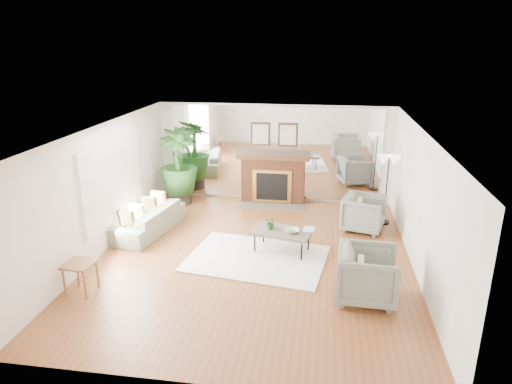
% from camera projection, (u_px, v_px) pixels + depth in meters
% --- Properties ---
extents(ground, '(7.00, 7.00, 0.00)m').
position_uv_depth(ground, '(254.00, 257.00, 8.88)').
color(ground, brown).
rests_on(ground, ground).
extents(wall_left, '(0.02, 7.00, 2.50)m').
position_uv_depth(wall_left, '(102.00, 190.00, 8.91)').
color(wall_left, white).
rests_on(wall_left, ground).
extents(wall_right, '(0.02, 7.00, 2.50)m').
position_uv_depth(wall_right, '(420.00, 205.00, 8.06)').
color(wall_right, white).
rests_on(wall_right, ground).
extents(wall_back, '(6.00, 0.02, 2.50)m').
position_uv_depth(wall_back, '(274.00, 153.00, 11.76)').
color(wall_back, white).
rests_on(wall_back, ground).
extents(mirror_panel, '(5.40, 0.04, 2.40)m').
position_uv_depth(mirror_panel, '(274.00, 153.00, 11.74)').
color(mirror_panel, silver).
rests_on(mirror_panel, wall_back).
extents(window_panel, '(0.04, 2.40, 1.50)m').
position_uv_depth(window_panel, '(112.00, 179.00, 9.24)').
color(window_panel, '#B2E09E').
rests_on(window_panel, wall_left).
extents(fireplace, '(1.85, 0.83, 2.05)m').
position_uv_depth(fireplace, '(273.00, 178.00, 11.73)').
color(fireplace, brown).
rests_on(fireplace, ground).
extents(area_rug, '(2.82, 2.20, 0.03)m').
position_uv_depth(area_rug, '(257.00, 258.00, 8.82)').
color(area_rug, white).
rests_on(area_rug, ground).
extents(coffee_table, '(1.28, 0.92, 0.46)m').
position_uv_depth(coffee_table, '(282.00, 232.00, 9.00)').
color(coffee_table, '#64594F').
rests_on(coffee_table, ground).
extents(sofa, '(1.11, 2.08, 0.58)m').
position_uv_depth(sofa, '(149.00, 220.00, 9.97)').
color(sofa, gray).
rests_on(sofa, ground).
extents(armchair_back, '(1.07, 1.05, 0.79)m').
position_uv_depth(armchair_back, '(364.00, 213.00, 10.05)').
color(armchair_back, gray).
rests_on(armchair_back, ground).
extents(armchair_front, '(1.01, 0.99, 0.88)m').
position_uv_depth(armchair_front, '(367.00, 275.00, 7.33)').
color(armchair_front, gray).
rests_on(armchair_front, ground).
extents(side_table, '(0.51, 0.51, 0.54)m').
position_uv_depth(side_table, '(80.00, 268.00, 7.53)').
color(side_table, olive).
rests_on(side_table, ground).
extents(potted_ficus, '(1.21, 1.21, 1.96)m').
position_uv_depth(potted_ficus, '(179.00, 164.00, 11.49)').
color(potted_ficus, black).
rests_on(potted_ficus, ground).
extents(floor_lamp, '(0.52, 0.29, 1.61)m').
position_uv_depth(floor_lamp, '(389.00, 166.00, 10.12)').
color(floor_lamp, black).
rests_on(floor_lamp, ground).
extents(tabletop_plant, '(0.29, 0.27, 0.27)m').
position_uv_depth(tabletop_plant, '(271.00, 223.00, 9.00)').
color(tabletop_plant, '#265820').
rests_on(tabletop_plant, coffee_table).
extents(fruit_bowl, '(0.35, 0.35, 0.07)m').
position_uv_depth(fruit_bowl, '(292.00, 231.00, 8.87)').
color(fruit_bowl, olive).
rests_on(fruit_bowl, coffee_table).
extents(book, '(0.24, 0.31, 0.02)m').
position_uv_depth(book, '(304.00, 229.00, 9.02)').
color(book, olive).
rests_on(book, coffee_table).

